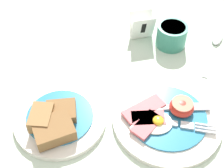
# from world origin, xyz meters

# --- Properties ---
(ground_plane) EXTENTS (3.00, 3.00, 0.00)m
(ground_plane) POSITION_xyz_m (0.00, 0.00, 0.00)
(ground_plane) COLOR #B7CCB7
(breakfast_plate) EXTENTS (0.23, 0.23, 0.04)m
(breakfast_plate) POSITION_xyz_m (0.05, 0.02, 0.01)
(breakfast_plate) COLOR silver
(breakfast_plate) RESTS_ON ground_plane
(bread_plate) EXTENTS (0.20, 0.20, 0.05)m
(bread_plate) POSITION_xyz_m (-0.17, 0.02, 0.01)
(bread_plate) COLOR silver
(bread_plate) RESTS_ON ground_plane
(sugar_cup) EXTENTS (0.08, 0.08, 0.06)m
(sugar_cup) POSITION_xyz_m (0.10, 0.26, 0.03)
(sugar_cup) COLOR #337F6B
(sugar_cup) RESTS_ON ground_plane
(number_card) EXTENTS (0.07, 0.05, 0.07)m
(number_card) POSITION_xyz_m (0.03, 0.29, 0.04)
(number_card) COLOR white
(number_card) RESTS_ON ground_plane
(teaspoon_by_saucer) EXTENTS (0.10, 0.18, 0.01)m
(teaspoon_by_saucer) POSITION_xyz_m (0.22, 0.25, 0.01)
(teaspoon_by_saucer) COLOR silver
(teaspoon_by_saucer) RESTS_ON ground_plane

